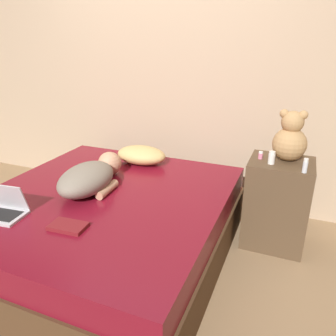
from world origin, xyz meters
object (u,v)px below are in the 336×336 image
Objects in this scene: person_lying at (91,176)px; bottle_clear at (305,166)px; teddy_bear at (290,139)px; bottle_white at (272,158)px; laptop at (3,208)px; bottle_pink at (261,155)px; book at (68,226)px; pillow at (141,155)px.

bottle_clear is at bearing 13.40° from person_lying.
teddy_bear is 0.20m from bottle_white.
bottle_pink is (1.41, 1.12, 0.17)m from laptop.
book is (-1.13, -1.15, -0.34)m from teddy_bear.
teddy_bear is at bearing 50.87° from bottle_white.
teddy_bear is at bearing 29.75° from laptop.
bottle_white is at bearing 28.45° from laptop.
bottle_clear reaches higher than laptop.
book is at bearing -143.25° from bottle_clear.
bottle_white reaches higher than pillow.
bottle_pink is at bearing 152.46° from bottle_clear.
bottle_white is 0.12m from bottle_pink.
pillow is 4.45× the size of bottle_clear.
book is at bearing -134.51° from teddy_bear.
book is at bearing -73.46° from person_lying.
bottle_clear reaches higher than person_lying.
person_lying is 1.48m from teddy_bear.
bottle_white is (-0.10, -0.13, -0.12)m from teddy_bear.
person_lying is 1.89× the size of teddy_bear.
laptop is 5.41× the size of bottle_pink.
teddy_bear reaches higher than book.
bottle_white is 0.93× the size of bottle_clear.
bottle_white is at bearing 44.88° from book.
laptop is (-0.40, -1.14, -0.03)m from pillow.
bottle_white is 0.41× the size of book.
pillow is at bearing 64.40° from laptop.
bottle_clear is 1.58m from book.
teddy_bear is 3.75× the size of bottle_clear.
teddy_bear reaches higher than pillow.
bottle_pink is (-0.19, -0.05, -0.14)m from teddy_bear.
person_lying is 1.27m from bottle_pink.
bottle_pink is 0.25× the size of book.
bottle_clear is at bearing -27.54° from bottle_pink.
book is at bearing -135.12° from bottle_white.
pillow is 0.62m from person_lying.
pillow is at bearing 178.76° from bottle_pink.
person_lying is 7.62× the size of bottle_white.
pillow is 1.03m from bottle_pink.
bottle_clear is (1.73, 0.96, 0.19)m from laptop.
person_lying reaches higher than laptop.
bottle_clear reaches higher than bottle_white.
bottle_clear is at bearing -60.24° from teddy_bear.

